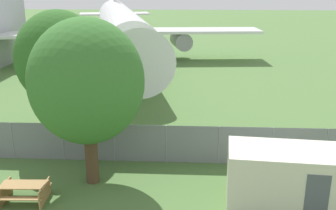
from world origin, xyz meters
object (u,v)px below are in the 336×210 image
tree_near_hangar (60,59)px  tree_left_of_cabin (87,82)px  airplane (121,28)px  picnic_bench_near_cabin (24,190)px  portable_cabin (291,178)px

tree_near_hangar → tree_left_of_cabin: size_ratio=0.99×
airplane → picnic_bench_near_cabin: size_ratio=20.89×
picnic_bench_near_cabin → tree_near_hangar: size_ratio=0.26×
portable_cabin → tree_near_hangar: bearing=155.3°
tree_near_hangar → airplane: bearing=91.2°
picnic_bench_near_cabin → airplane: bearing=91.6°
portable_cabin → picnic_bench_near_cabin: (-10.59, -0.31, -0.70)m
tree_left_of_cabin → picnic_bench_near_cabin: bearing=-143.1°
airplane → tree_left_of_cabin: size_ratio=5.45×
picnic_bench_near_cabin → tree_left_of_cabin: size_ratio=0.26×
airplane → tree_near_hangar: size_ratio=5.48×
portable_cabin → picnic_bench_near_cabin: portable_cabin is taller
airplane → tree_left_of_cabin: bearing=-6.4°
picnic_bench_near_cabin → portable_cabin: bearing=1.7°
airplane → picnic_bench_near_cabin: bearing=-11.6°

